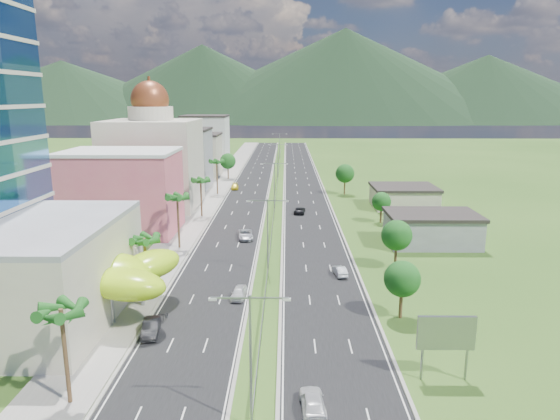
{
  "coord_description": "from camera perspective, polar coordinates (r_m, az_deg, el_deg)",
  "views": [
    {
      "loc": [
        2.65,
        -59.11,
        25.21
      ],
      "look_at": [
        1.65,
        20.7,
        7.0
      ],
      "focal_mm": 32.0,
      "sensor_mm": 36.0,
      "label": 1
    }
  ],
  "objects": [
    {
      "name": "streetlight_median_a",
      "position": [
        38.88,
        -3.4,
        -15.52
      ],
      "size": [
        6.04,
        0.25,
        11.0
      ],
      "color": "gray",
      "rests_on": "ground"
    },
    {
      "name": "midrise_beige",
      "position": [
        164.88,
        -9.7,
        6.15
      ],
      "size": [
        16.0,
        15.0,
        13.0
      ],
      "primitive_type": "cube",
      "color": "#BBB09A",
      "rests_on": "ground"
    },
    {
      "name": "leafy_tree_rc",
      "position": [
        103.11,
        11.52,
        0.93
      ],
      "size": [
        3.85,
        3.85,
        6.33
      ],
      "color": "#47301C",
      "rests_on": "ground"
    },
    {
      "name": "car_silver_right",
      "position": [
        72.8,
        6.84,
        -6.9
      ],
      "size": [
        2.04,
        4.27,
        1.35
      ],
      "primitive_type": "imported",
      "rotation": [
        0.0,
        0.0,
        3.3
      ],
      "color": "#B5B8BE",
      "rests_on": "road_right"
    },
    {
      "name": "midrise_white",
      "position": [
        187.19,
        -8.47,
        7.74
      ],
      "size": [
        16.0,
        15.0,
        18.0
      ],
      "primitive_type": "cube",
      "color": "silver",
      "rests_on": "ground"
    },
    {
      "name": "streetlight_median_d",
      "position": [
        155.24,
        -0.26,
        6.02
      ],
      "size": [
        6.04,
        0.25,
        11.0
      ],
      "color": "gray",
      "rests_on": "ground"
    },
    {
      "name": "lime_canopy",
      "position": [
        62.92,
        -20.57,
        -6.75
      ],
      "size": [
        18.0,
        15.0,
        7.4
      ],
      "color": "#AADF15",
      "rests_on": "ground"
    },
    {
      "name": "palm_tree_b",
      "position": [
        66.28,
        -15.23,
        -3.5
      ],
      "size": [
        3.6,
        3.6,
        8.1
      ],
      "color": "#47301C",
      "rests_on": "ground"
    },
    {
      "name": "palm_tree_c",
      "position": [
        84.78,
        -11.66,
        1.22
      ],
      "size": [
        3.6,
        3.6,
        9.6
      ],
      "color": "#47301C",
      "rests_on": "ground"
    },
    {
      "name": "leafy_tree_ra",
      "position": [
        59.36,
        13.8,
        -7.67
      ],
      "size": [
        4.2,
        4.2,
        6.9
      ],
      "color": "#47301C",
      "rests_on": "ground"
    },
    {
      "name": "road_left",
      "position": [
        151.56,
        -3.13,
        3.26
      ],
      "size": [
        11.0,
        260.0,
        0.04
      ],
      "primitive_type": "cube",
      "color": "black",
      "rests_on": "ground"
    },
    {
      "name": "domed_building",
      "position": [
        118.97,
        -14.29,
        5.77
      ],
      "size": [
        20.0,
        20.0,
        28.7
      ],
      "color": "beige",
      "rests_on": "ground"
    },
    {
      "name": "sidewalk_left",
      "position": [
        152.49,
        -6.7,
        3.27
      ],
      "size": [
        7.0,
        260.0,
        0.12
      ],
      "primitive_type": "cube",
      "color": "gray",
      "rests_on": "ground"
    },
    {
      "name": "median_guardrail",
      "position": [
        133.41,
        -0.43,
        2.23
      ],
      "size": [
        0.1,
        216.06,
        0.76
      ],
      "color": "gray",
      "rests_on": "ground"
    },
    {
      "name": "leafy_tree_rb",
      "position": [
        75.67,
        13.19,
        -2.85
      ],
      "size": [
        4.55,
        4.55,
        7.47
      ],
      "color": "#47301C",
      "rests_on": "ground"
    },
    {
      "name": "car_dark_left",
      "position": [
        57.12,
        -14.53,
        -12.85
      ],
      "size": [
        2.35,
        5.01,
        1.59
      ],
      "primitive_type": "imported",
      "rotation": [
        0.0,
        0.0,
        0.14
      ],
      "color": "black",
      "rests_on": "road_left"
    },
    {
      "name": "palm_tree_d",
      "position": [
        107.15,
        -9.06,
        3.2
      ],
      "size": [
        3.6,
        3.6,
        8.6
      ],
      "color": "#47301C",
      "rests_on": "ground"
    },
    {
      "name": "shed_near",
      "position": [
        90.74,
        16.93,
        -2.21
      ],
      "size": [
        15.0,
        10.0,
        5.0
      ],
      "primitive_type": "cube",
      "color": "gray",
      "rests_on": "ground"
    },
    {
      "name": "palm_tree_a",
      "position": [
        44.74,
        -23.73,
        -10.89
      ],
      "size": [
        3.6,
        3.6,
        9.1
      ],
      "color": "#47301C",
      "rests_on": "ground"
    },
    {
      "name": "shed_far",
      "position": [
        119.58,
        13.93,
        1.37
      ],
      "size": [
        14.0,
        12.0,
        4.4
      ],
      "primitive_type": "cube",
      "color": "#BBB09A",
      "rests_on": "ground"
    },
    {
      "name": "car_silver_mid_left",
      "position": [
        90.52,
        -3.97,
        -2.81
      ],
      "size": [
        3.27,
        5.87,
        1.55
      ],
      "primitive_type": "imported",
      "rotation": [
        0.0,
        0.0,
        0.13
      ],
      "color": "#AAACB2",
      "rests_on": "road_left"
    },
    {
      "name": "streetlight_median_e",
      "position": [
        199.98,
        -0.04,
        7.55
      ],
      "size": [
        6.04,
        0.25,
        11.0
      ],
      "color": "gray",
      "rests_on": "ground"
    },
    {
      "name": "streetlight_median_c",
      "position": [
        110.69,
        -0.66,
        3.25
      ],
      "size": [
        6.04,
        0.25,
        11.0
      ],
      "color": "gray",
      "rests_on": "ground"
    },
    {
      "name": "car_white_near_right",
      "position": [
        43.63,
        3.77,
        -21.08
      ],
      "size": [
        2.28,
        5.01,
        1.67
      ],
      "primitive_type": "imported",
      "rotation": [
        0.0,
        0.0,
        3.21
      ],
      "color": "silver",
      "rests_on": "road_right"
    },
    {
      "name": "road_right",
      "position": [
        151.3,
        2.55,
        3.25
      ],
      "size": [
        11.0,
        260.0,
        0.04
      ],
      "primitive_type": "cube",
      "color": "black",
      "rests_on": "ground"
    },
    {
      "name": "ground",
      "position": [
        64.32,
        -1.73,
        -10.23
      ],
      "size": [
        500.0,
        500.0,
        0.0
      ],
      "primitive_type": "plane",
      "color": "#2D5119",
      "rests_on": "ground"
    },
    {
      "name": "leafy_tree_rd",
      "position": [
        131.49,
        7.44,
        4.16
      ],
      "size": [
        4.9,
        4.9,
        8.05
      ],
      "color": "#47301C",
      "rests_on": "ground"
    },
    {
      "name": "leafy_tree_lfar",
      "position": [
        156.41,
        -5.98,
        5.57
      ],
      "size": [
        4.9,
        4.9,
        8.05
      ],
      "color": "#47301C",
      "rests_on": "ground"
    },
    {
      "name": "mountain_ridge",
      "position": [
        512.95,
        7.25,
        9.93
      ],
      "size": [
        860.0,
        140.0,
        90.0
      ],
      "primitive_type": null,
      "color": "black",
      "rests_on": "ground"
    },
    {
      "name": "car_yellow_far_left",
      "position": [
        139.27,
        -5.19,
        2.69
      ],
      "size": [
        2.37,
        5.07,
        1.43
      ],
      "primitive_type": "imported",
      "rotation": [
        0.0,
        0.0,
        0.07
      ],
      "color": "gold",
      "rests_on": "road_left"
    },
    {
      "name": "streetlight_median_b",
      "position": [
        71.58,
        -1.43,
        -2.1
      ],
      "size": [
        6.04,
        0.25,
        11.0
      ],
      "color": "gray",
      "rests_on": "ground"
    },
    {
      "name": "midrise_grey",
      "position": [
        143.27,
        -11.29,
        5.7
      ],
      "size": [
        16.0,
        15.0,
        16.0
      ],
      "primitive_type": "cube",
      "color": "gray",
      "rests_on": "ground"
    },
    {
      "name": "car_white_near_left",
      "position": [
        64.76,
        -4.73,
        -9.39
      ],
      "size": [
        2.08,
        4.3,
        1.41
      ],
      "primitive_type": "imported",
      "rotation": [
        0.0,
        0.0,
        -0.1
      ],
      "color": "silver",
      "rests_on": "road_left"
    },
    {
      "name": "billboard",
      "position": [
        48.25,
        18.46,
        -13.37
      ],
      "size": [
        5.2,
        0.35,
        6.2
      ],
      "color": "gray",
      "rests_on": "ground"
    },
    {
      "name": "car_dark_far_right",
      "position": [
        110.02,
        2.27,
        -0.02
      ],
      "size": [
        2.81,
        5.09,
        1.35
      ],
      "primitive_type": "imported",
      "rotation": [
        0.0,
        0.0,
        3.02
      ],
      "color": "black",
      "rests_on": "road_right"
    },
    {
      "name": "pink_shophouse",
      "position": [
        97.75,
        -17.58,
        1.81
      ],
      "size": [
        20.0,
        15.0,
        15.0
      ],
      "primitive_type": "cube",
      "color": "#D1566C",
      "rests_on": "ground"
    },
    {
      "name": "motorcycle",
      "position": [
        60.01,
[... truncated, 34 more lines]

